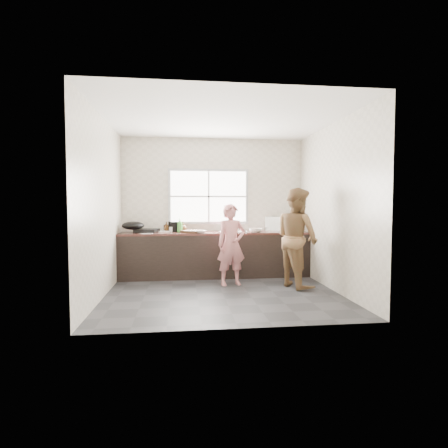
{
  "coord_description": "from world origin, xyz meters",
  "views": [
    {
      "loc": [
        -0.61,
        -5.39,
        1.38
      ],
      "look_at": [
        0.1,
        0.65,
        1.05
      ],
      "focal_mm": 28.0,
      "sensor_mm": 36.0,
      "label": 1
    }
  ],
  "objects": [
    {
      "name": "window_glazing",
      "position": [
        -0.1,
        1.57,
        1.55
      ],
      "size": [
        1.5,
        0.01,
        1.0
      ],
      "primitive_type": "cube",
      "color": "white",
      "rests_on": "window_frame"
    },
    {
      "name": "burner",
      "position": [
        -1.3,
        1.41,
        0.89
      ],
      "size": [
        0.48,
        0.48,
        0.06
      ],
      "primitive_type": "cube",
      "rotation": [
        0.0,
        0.0,
        -0.2
      ],
      "color": "black",
      "rests_on": "countertop"
    },
    {
      "name": "bowl_crabs",
      "position": [
        0.75,
        1.09,
        0.89
      ],
      "size": [
        0.23,
        0.23,
        0.06
      ],
      "primitive_type": "imported",
      "rotation": [
        0.0,
        0.0,
        -0.16
      ],
      "color": "silver",
      "rests_on": "countertop"
    },
    {
      "name": "pot_lid_right",
      "position": [
        -1.26,
        1.52,
        0.87
      ],
      "size": [
        0.31,
        0.31,
        0.01
      ],
      "primitive_type": "cylinder",
      "rotation": [
        0.0,
        0.0,
        -0.23
      ],
      "color": "silver",
      "rests_on": "countertop"
    },
    {
      "name": "floor",
      "position": [
        0.0,
        0.0,
        -0.01
      ],
      "size": [
        3.6,
        3.2,
        0.01
      ],
      "primitive_type": "cube",
      "color": "#262629",
      "rests_on": "ground"
    },
    {
      "name": "wall_left",
      "position": [
        -1.8,
        0.0,
        1.35
      ],
      "size": [
        0.01,
        3.2,
        2.7
      ],
      "primitive_type": "cube",
      "color": "beige",
      "rests_on": "ground"
    },
    {
      "name": "window_frame",
      "position": [
        -0.1,
        1.59,
        1.55
      ],
      "size": [
        1.6,
        0.05,
        1.1
      ],
      "primitive_type": "cube",
      "color": "#9EA0A5",
      "rests_on": "wall_back"
    },
    {
      "name": "wok",
      "position": [
        -1.54,
        1.26,
        1.0
      ],
      "size": [
        0.51,
        0.51,
        0.16
      ],
      "primitive_type": "ellipsoid",
      "rotation": [
        0.0,
        0.0,
        -0.29
      ],
      "color": "black",
      "rests_on": "burner"
    },
    {
      "name": "pot_lid_left",
      "position": [
        -1.27,
        1.08,
        0.87
      ],
      "size": [
        0.31,
        0.31,
        0.01
      ],
      "primitive_type": "cylinder",
      "rotation": [
        0.0,
        0.0,
        -0.32
      ],
      "color": "silver",
      "rests_on": "countertop"
    },
    {
      "name": "bowl_held",
      "position": [
        0.36,
        1.08,
        0.89
      ],
      "size": [
        0.22,
        0.22,
        0.06
      ],
      "primitive_type": "imported",
      "rotation": [
        0.0,
        0.0,
        0.32
      ],
      "color": "silver",
      "rests_on": "countertop"
    },
    {
      "name": "sink",
      "position": [
        0.35,
        1.29,
        0.86
      ],
      "size": [
        0.55,
        0.45,
        0.02
      ],
      "primitive_type": "cube",
      "color": "silver",
      "rests_on": "countertop"
    },
    {
      "name": "ceiling",
      "position": [
        0.0,
        0.0,
        2.71
      ],
      "size": [
        3.6,
        3.2,
        0.01
      ],
      "primitive_type": "cube",
      "color": "silver",
      "rests_on": "wall_back"
    },
    {
      "name": "wall_front",
      "position": [
        0.0,
        -1.6,
        1.35
      ],
      "size": [
        3.6,
        0.01,
        2.7
      ],
      "primitive_type": "cube",
      "color": "beige",
      "rests_on": "ground"
    },
    {
      "name": "glass_jar",
      "position": [
        -0.85,
        1.41,
        0.91
      ],
      "size": [
        0.08,
        0.08,
        0.1
      ],
      "primitive_type": "cylinder",
      "rotation": [
        0.0,
        0.0,
        0.13
      ],
      "color": "silver",
      "rests_on": "countertop"
    },
    {
      "name": "bottle_brown_tall",
      "position": [
        -0.93,
        1.52,
        0.95
      ],
      "size": [
        0.1,
        0.1,
        0.18
      ],
      "primitive_type": "imported",
      "rotation": [
        0.0,
        0.0,
        0.36
      ],
      "color": "#3D240F",
      "rests_on": "countertop"
    },
    {
      "name": "bottle_green",
      "position": [
        -0.67,
        1.32,
        0.99
      ],
      "size": [
        0.13,
        0.13,
        0.27
      ],
      "primitive_type": "imported",
      "rotation": [
        0.0,
        0.0,
        -0.32
      ],
      "color": "green",
      "rests_on": "countertop"
    },
    {
      "name": "bottle_brown_short",
      "position": [
        -0.61,
        1.39,
        0.95
      ],
      "size": [
        0.15,
        0.15,
        0.17
      ],
      "primitive_type": "imported",
      "rotation": [
        0.0,
        0.0,
        0.14
      ],
      "color": "#442611",
      "rests_on": "countertop"
    },
    {
      "name": "dish_rack",
      "position": [
        1.22,
        1.33,
        1.01
      ],
      "size": [
        0.46,
        0.4,
        0.29
      ],
      "primitive_type": "cube",
      "rotation": [
        0.0,
        0.0,
        -0.4
      ],
      "color": "white",
      "rests_on": "countertop"
    },
    {
      "name": "wall_back",
      "position": [
        0.0,
        1.6,
        1.35
      ],
      "size": [
        3.6,
        0.01,
        2.7
      ],
      "primitive_type": "cube",
      "color": "beige",
      "rests_on": "ground"
    },
    {
      "name": "woman",
      "position": [
        0.22,
        0.54,
        0.65
      ],
      "size": [
        0.53,
        0.4,
        1.31
      ],
      "primitive_type": "imported",
      "rotation": [
        0.0,
        0.0,
        0.2
      ],
      "color": "#C37577",
      "rests_on": "floor"
    },
    {
      "name": "countertop",
      "position": [
        0.0,
        1.29,
        0.84
      ],
      "size": [
        3.6,
        0.64,
        0.04
      ],
      "primitive_type": "cube",
      "color": "#391C17",
      "rests_on": "cabinet"
    },
    {
      "name": "wall_right",
      "position": [
        1.8,
        0.0,
        1.35
      ],
      "size": [
        0.01,
        3.2,
        2.7
      ],
      "primitive_type": "cube",
      "color": "silver",
      "rests_on": "ground"
    },
    {
      "name": "person_side",
      "position": [
        1.3,
        0.3,
        0.83
      ],
      "size": [
        0.86,
        0.97,
        1.67
      ],
      "primitive_type": "imported",
      "rotation": [
        0.0,
        0.0,
        1.9
      ],
      "color": "brown",
      "rests_on": "floor"
    },
    {
      "name": "plate_food",
      "position": [
        -0.97,
        1.44,
        0.87
      ],
      "size": [
        0.25,
        0.25,
        0.02
      ],
      "primitive_type": "cylinder",
      "rotation": [
        0.0,
        0.0,
        0.04
      ],
      "color": "white",
      "rests_on": "countertop"
    },
    {
      "name": "cutting_board",
      "position": [
        -0.45,
        1.23,
        0.88
      ],
      "size": [
        0.46,
        0.46,
        0.04
      ],
      "primitive_type": "cylinder",
      "rotation": [
        0.0,
        0.0,
        -0.03
      ],
      "color": "#332114",
      "rests_on": "countertop"
    },
    {
      "name": "bowl_mince",
      "position": [
        -0.29,
        1.08,
        0.89
      ],
      "size": [
        0.26,
        0.26,
        0.05
      ],
      "primitive_type": "imported",
      "rotation": [
        0.0,
        0.0,
        0.27
      ],
      "color": "silver",
      "rests_on": "countertop"
    },
    {
      "name": "black_pot",
      "position": [
        -0.76,
        1.52,
        0.96
      ],
      "size": [
        0.36,
        0.36,
        0.2
      ],
      "primitive_type": "cylinder",
      "rotation": [
        0.0,
        0.0,
        -0.38
      ],
      "color": "black",
      "rests_on": "countertop"
    },
    {
      "name": "faucet",
      "position": [
        0.35,
        1.49,
        1.01
      ],
      "size": [
        0.02,
        0.02,
        0.3
      ],
      "primitive_type": "cylinder",
      "color": "silver",
      "rests_on": "countertop"
    },
    {
      "name": "cabinet",
      "position": [
        0.0,
        1.29,
        0.41
      ],
      "size": [
        3.6,
        0.62,
        0.82
      ],
      "primitive_type": "cube",
      "color": "black",
      "rests_on": "floor"
    },
    {
      "name": "cleaver",
      "position": [
        -0.36,
        1.24,
        0.9
      ],
      "size": [
        0.22,
        0.14,
        0.01
      ],
      "primitive_type": "cube",
      "rotation": [
        0.0,
        0.0,
        0.2
      ],
      "color": "silver",
      "rests_on": "cutting_board"
    }
  ]
}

